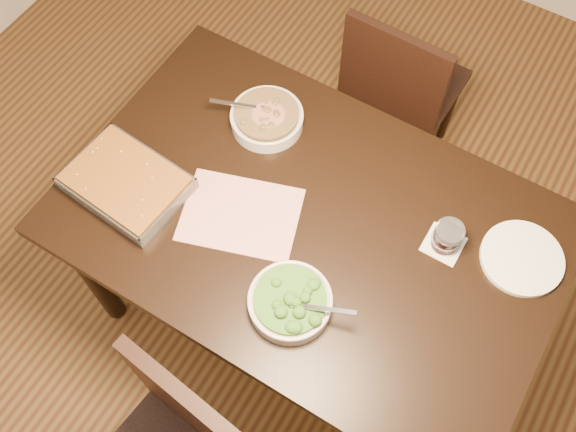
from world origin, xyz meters
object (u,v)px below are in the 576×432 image
object	(u,v)px
broccoli_bowl	(290,302)
baking_dish	(126,183)
chair_far	(399,88)
wine_tumbler	(447,237)
table	(309,236)
dinner_plate	(522,258)
stew_bowl	(267,118)

from	to	relation	value
broccoli_bowl	baking_dish	world-z (taller)	broccoli_bowl
broccoli_bowl	chair_far	world-z (taller)	broccoli_bowl
wine_tumbler	chair_far	world-z (taller)	wine_tumbler
broccoli_bowl	baking_dish	xyz separation A→B (m)	(-0.59, 0.07, -0.00)
table	baking_dish	xyz separation A→B (m)	(-0.50, -0.18, 0.12)
chair_far	dinner_plate	bearing A→B (deg)	137.59
stew_bowl	baking_dish	bearing A→B (deg)	-118.93
broccoli_bowl	wine_tumbler	bearing A→B (deg)	54.17
table	wine_tumbler	size ratio (longest dim) A/B	15.73
dinner_plate	chair_far	xyz separation A→B (m)	(-0.62, 0.59, -0.29)
stew_bowl	chair_far	bearing A→B (deg)	69.36
table	chair_far	xyz separation A→B (m)	(-0.07, 0.79, -0.19)
stew_bowl	wine_tumbler	distance (m)	0.64
table	chair_far	size ratio (longest dim) A/B	1.69
table	baking_dish	size ratio (longest dim) A/B	4.00
table	baking_dish	bearing A→B (deg)	-160.52
table	wine_tumbler	distance (m)	0.40
baking_dish	chair_far	size ratio (longest dim) A/B	0.42
stew_bowl	baking_dish	world-z (taller)	stew_bowl
stew_bowl	dinner_plate	size ratio (longest dim) A/B	1.02
table	stew_bowl	world-z (taller)	stew_bowl
stew_bowl	broccoli_bowl	xyz separation A→B (m)	(0.36, -0.47, -0.00)
broccoli_bowl	dinner_plate	distance (m)	0.65
table	broccoli_bowl	xyz separation A→B (m)	(0.08, -0.24, 0.13)
dinner_plate	chair_far	world-z (taller)	chair_far
wine_tumbler	broccoli_bowl	bearing A→B (deg)	-125.83
table	baking_dish	distance (m)	0.55
wine_tumbler	chair_far	distance (m)	0.85
dinner_plate	chair_far	size ratio (longest dim) A/B	0.27
stew_bowl	wine_tumbler	bearing A→B (deg)	-8.40
broccoli_bowl	wine_tumbler	size ratio (longest dim) A/B	2.79
stew_bowl	dinner_plate	xyz separation A→B (m)	(0.84, -0.02, -0.02)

